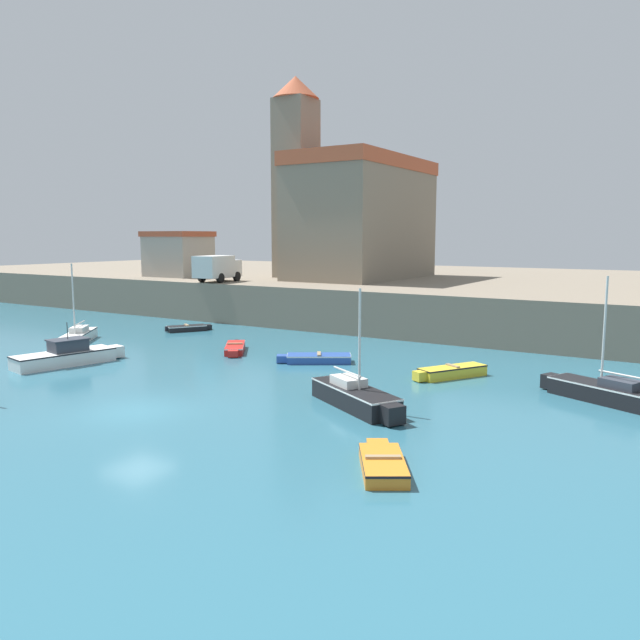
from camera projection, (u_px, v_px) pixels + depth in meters
ground_plane at (137, 411)px, 25.06m from camera, size 200.00×200.00×0.00m
quay_seawall at (471, 293)px, 59.61m from camera, size 120.00×40.00×3.19m
motorboat_white_0 at (67, 355)px, 34.07m from camera, size 2.72×6.15×2.33m
dinghy_red_1 at (235, 348)px, 37.92m from camera, size 2.89×3.53×0.53m
sailboat_black_2 at (607, 392)px, 26.32m from camera, size 5.64×3.43×5.34m
dinghy_blue_3 at (317, 358)px, 34.69m from camera, size 4.04×3.07×0.54m
dinghy_yellow_4 at (451, 372)px, 31.01m from camera, size 2.77×3.93×0.63m
sailboat_black_5 at (356, 396)px, 25.49m from camera, size 5.37×3.79×4.94m
sailboat_white_6 at (77, 337)px, 40.90m from camera, size 4.54×5.45×5.26m
dinghy_black_7 at (188, 328)px, 46.30m from camera, size 2.42×3.18×0.50m
dinghy_orange_8 at (382, 463)px, 18.68m from camera, size 2.62×3.39×0.50m
church at (353, 212)px, 56.83m from camera, size 12.04×15.53×18.16m
harbor_shed_near_wharf at (178, 254)px, 59.49m from camera, size 5.69×4.60×4.28m
truck_on_quay at (217, 267)px, 52.39m from camera, size 2.46×4.46×2.20m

